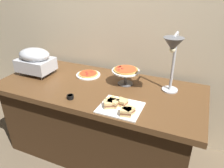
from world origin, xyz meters
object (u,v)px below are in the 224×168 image
Objects in this scene: pizza_plate_front at (88,74)px; sauce_cup_near at (70,97)px; chafing_dish at (35,60)px; sandwich_platter at (119,106)px; heat_lamp at (173,51)px; pizza_plate_center at (126,72)px.

pizza_plate_front is 0.48m from sauce_cup_near.
pizza_plate_front is at bearing 18.58° from chafing_dish.
sandwich_platter is (0.52, -0.45, 0.01)m from pizza_plate_front.
sandwich_platter is 0.43m from sauce_cup_near.
sandwich_platter is at bearing -15.43° from chafing_dish.
heat_lamp reaches higher than sandwich_platter.
sandwich_platter is at bearing -41.22° from pizza_plate_front.
sandwich_platter reaches higher than pizza_plate_front.
pizza_plate_front is at bearing 170.30° from heat_lamp.
pizza_plate_center reaches higher than pizza_plate_front.
sauce_cup_near is at bearing -177.91° from sandwich_platter.
sauce_cup_near is (0.09, -0.47, 0.01)m from pizza_plate_front.
chafing_dish is at bearing -171.37° from pizza_plate_center.
chafing_dish is at bearing 164.57° from sandwich_platter.
heat_lamp is 0.92m from pizza_plate_front.
pizza_plate_front is 0.95× the size of pizza_plate_center.
chafing_dish reaches higher than pizza_plate_center.
chafing_dish is 0.66× the size of heat_lamp.
chafing_dish reaches higher than pizza_plate_front.
pizza_plate_center is 0.79× the size of sandwich_platter.
pizza_plate_center reaches higher than sandwich_platter.
pizza_plate_front is at bearing 175.74° from pizza_plate_center.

